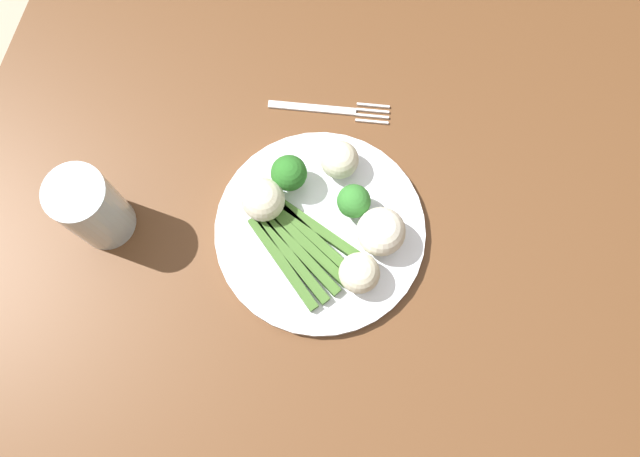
% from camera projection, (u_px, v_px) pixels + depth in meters
% --- Properties ---
extents(ground_plane, '(6.00, 6.00, 0.02)m').
position_uv_depth(ground_plane, '(321.00, 342.00, 1.55)').
color(ground_plane, '#B7A88E').
extents(dining_table, '(1.36, 1.02, 0.76)m').
position_uv_depth(dining_table, '(322.00, 296.00, 0.90)').
color(dining_table, brown).
rests_on(dining_table, ground_plane).
extents(plate, '(0.27, 0.27, 0.01)m').
position_uv_depth(plate, '(320.00, 231.00, 0.82)').
color(plate, white).
rests_on(plate, dining_table).
extents(asparagus_bundle, '(0.13, 0.16, 0.01)m').
position_uv_depth(asparagus_bundle, '(302.00, 248.00, 0.80)').
color(asparagus_bundle, '#3D6626').
rests_on(asparagus_bundle, plate).
extents(broccoli_left, '(0.04, 0.04, 0.05)m').
position_uv_depth(broccoli_left, '(354.00, 201.00, 0.79)').
color(broccoli_left, '#609E3D').
rests_on(broccoli_left, plate).
extents(broccoli_near_center, '(0.05, 0.05, 0.06)m').
position_uv_depth(broccoli_near_center, '(289.00, 173.00, 0.80)').
color(broccoli_near_center, '#568E33').
rests_on(broccoli_near_center, plate).
extents(cauliflower_back, '(0.05, 0.05, 0.05)m').
position_uv_depth(cauliflower_back, '(263.00, 200.00, 0.79)').
color(cauliflower_back, beige).
rests_on(cauliflower_back, plate).
extents(cauliflower_front, '(0.06, 0.06, 0.06)m').
position_uv_depth(cauliflower_front, '(381.00, 232.00, 0.78)').
color(cauliflower_front, white).
rests_on(cauliflower_front, plate).
extents(cauliflower_near_fork, '(0.05, 0.05, 0.05)m').
position_uv_depth(cauliflower_near_fork, '(339.00, 160.00, 0.81)').
color(cauliflower_near_fork, beige).
rests_on(cauliflower_near_fork, plate).
extents(cauliflower_front_left, '(0.05, 0.05, 0.05)m').
position_uv_depth(cauliflower_front_left, '(359.00, 273.00, 0.77)').
color(cauliflower_front_left, beige).
rests_on(cauliflower_front_left, plate).
extents(fork, '(0.04, 0.17, 0.00)m').
position_uv_depth(fork, '(331.00, 110.00, 0.87)').
color(fork, silver).
rests_on(fork, dining_table).
extents(water_glass, '(0.07, 0.07, 0.12)m').
position_uv_depth(water_glass, '(92.00, 208.00, 0.77)').
color(water_glass, silver).
rests_on(water_glass, dining_table).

